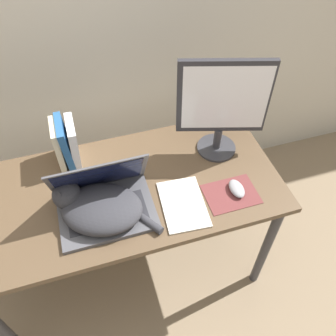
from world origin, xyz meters
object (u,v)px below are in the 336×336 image
object	(u,v)px
laptop	(104,201)
cat	(97,207)
book_row	(66,143)
notepad	(183,204)
computer_mouse	(237,189)
external_monitor	(222,105)

from	to	relation	value
laptop	cat	world-z (taller)	laptop
book_row	notepad	bearing A→B (deg)	-44.05
book_row	cat	bearing A→B (deg)	-78.60
book_row	laptop	bearing A→B (deg)	-72.07
computer_mouse	cat	bearing A→B (deg)	174.73
book_row	notepad	size ratio (longest dim) A/B	0.79
external_monitor	book_row	size ratio (longest dim) A/B	2.17
external_monitor	computer_mouse	bearing A→B (deg)	-93.61
computer_mouse	notepad	xyz separation A→B (m)	(-0.23, 0.00, -0.01)
cat	book_row	size ratio (longest dim) A/B	1.86
book_row	computer_mouse	bearing A→B (deg)	-31.56
laptop	notepad	distance (m)	0.32
book_row	notepad	distance (m)	0.57
laptop	book_row	size ratio (longest dim) A/B	1.75
external_monitor	cat	bearing A→B (deg)	-160.72
external_monitor	notepad	bearing A→B (deg)	-134.37
cat	book_row	world-z (taller)	book_row
laptop	external_monitor	xyz separation A→B (m)	(0.55, 0.18, 0.20)
laptop	book_row	bearing A→B (deg)	107.93
cat	external_monitor	size ratio (longest dim) A/B	0.86
laptop	cat	distance (m)	0.04
external_monitor	notepad	size ratio (longest dim) A/B	1.72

